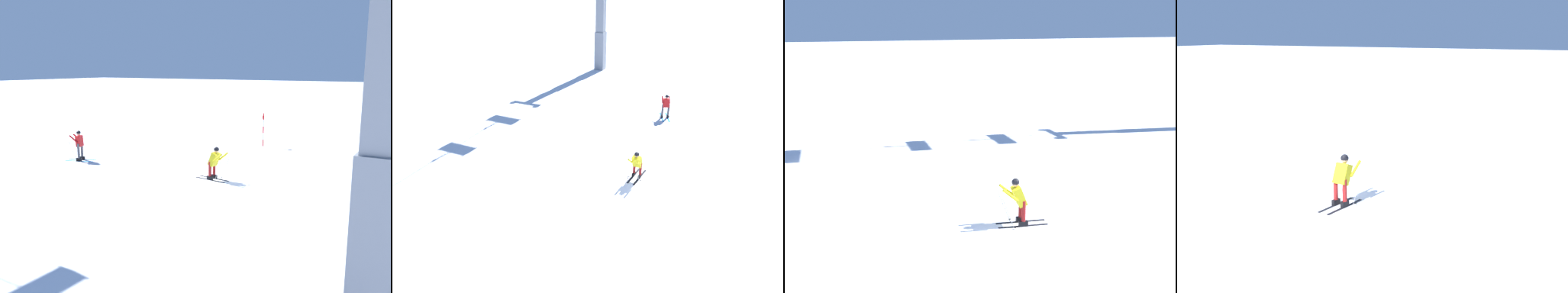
# 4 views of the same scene
# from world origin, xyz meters

# --- Properties ---
(ground_plane) EXTENTS (260.00, 260.00, 0.00)m
(ground_plane) POSITION_xyz_m (0.00, 0.00, 0.00)
(ground_plane) COLOR white
(skier_carving_main) EXTENTS (1.61, 0.74, 1.61)m
(skier_carving_main) POSITION_xyz_m (1.01, 0.90, 0.86)
(skier_carving_main) COLOR black
(skier_carving_main) RESTS_ON ground_plane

